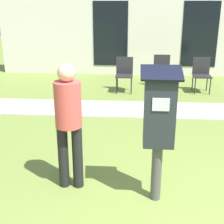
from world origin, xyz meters
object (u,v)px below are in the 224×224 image
person_standing (69,118)px  outdoor_chair_right (202,72)px  outdoor_chair_middle (162,69)px  parking_meter (159,119)px  outdoor_chair_left (124,72)px

person_standing → outdoor_chair_right: bearing=93.5°
person_standing → outdoor_chair_middle: size_ratio=1.76×
outdoor_chair_middle → parking_meter: bearing=-89.1°
person_standing → parking_meter: bearing=20.7°
parking_meter → person_standing: 1.08m
outdoor_chair_left → person_standing: bearing=-91.8°
person_standing → outdoor_chair_left: bearing=115.3°
outdoor_chair_middle → outdoor_chair_right: (1.01, -0.34, 0.00)m
parking_meter → outdoor_chair_right: 5.17m
parking_meter → outdoor_chair_middle: bearing=85.2°
outdoor_chair_left → outdoor_chair_right: size_ratio=1.00×
outdoor_chair_left → outdoor_chair_right: (2.01, 0.11, 0.00)m
person_standing → outdoor_chair_right: 5.38m
person_standing → outdoor_chair_right: person_standing is taller
outdoor_chair_right → outdoor_chair_middle: bearing=142.0°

